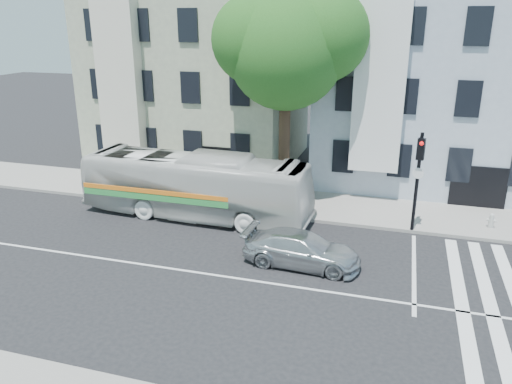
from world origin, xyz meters
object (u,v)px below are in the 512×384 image
at_px(bus, 195,186).
at_px(fire_hydrant, 491,220).
at_px(sedan, 302,249).
at_px(traffic_signal, 418,170).

relative_size(bus, fire_hydrant, 16.22).
height_order(bus, sedan, bus).
xyz_separation_m(bus, sedan, (5.80, -3.47, -0.88)).
distance_m(bus, sedan, 6.82).
xyz_separation_m(sedan, fire_hydrant, (7.39, 5.58, -0.15)).
bearing_deg(fire_hydrant, bus, -170.91).
relative_size(traffic_signal, fire_hydrant, 6.63).
distance_m(traffic_signal, fire_hydrant, 4.33).
distance_m(sedan, traffic_signal, 6.28).
bearing_deg(bus, fire_hydrant, -78.48).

